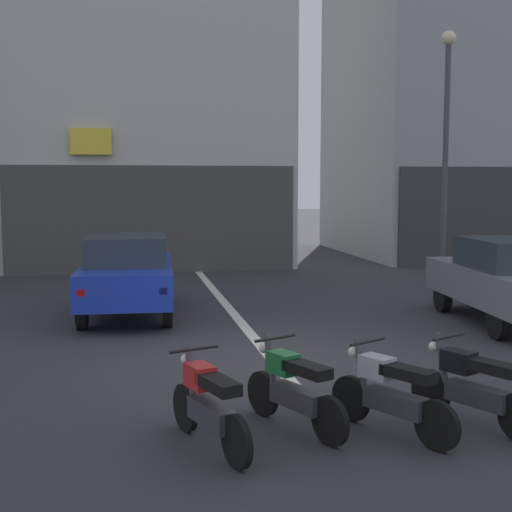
# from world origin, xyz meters

# --- Properties ---
(ground_plane) EXTENTS (120.00, 120.00, 0.00)m
(ground_plane) POSITION_xyz_m (0.00, 0.00, 0.00)
(ground_plane) COLOR #333338
(lane_centre_line) EXTENTS (0.20, 18.00, 0.01)m
(lane_centre_line) POSITION_xyz_m (0.00, 6.00, 0.00)
(lane_centre_line) COLOR silver
(lane_centre_line) RESTS_ON ground
(car_blue_crossing_near) EXTENTS (1.97, 4.19, 1.64)m
(car_blue_crossing_near) POSITION_xyz_m (-2.13, 4.18, 0.89)
(car_blue_crossing_near) COLOR black
(car_blue_crossing_near) RESTS_ON ground
(car_grey_parked_kerbside) EXTENTS (2.11, 4.24, 1.64)m
(car_grey_parked_kerbside) POSITION_xyz_m (4.98, 1.98, 0.89)
(car_grey_parked_kerbside) COLOR black
(car_grey_parked_kerbside) RESTS_ON ground
(car_silver_down_street) EXTENTS (1.88, 4.15, 1.64)m
(car_silver_down_street) POSITION_xyz_m (1.20, 13.63, 0.89)
(car_silver_down_street) COLOR black
(car_silver_down_street) RESTS_ON ground
(street_lamp) EXTENTS (0.36, 0.36, 6.39)m
(street_lamp) POSITION_xyz_m (5.71, 6.28, 3.92)
(street_lamp) COLOR #47474C
(street_lamp) RESTS_ON ground
(motorcycle_red_row_leftmost) EXTENTS (0.69, 1.60, 0.98)m
(motorcycle_red_row_leftmost) POSITION_xyz_m (-1.38, -3.13, 0.46)
(motorcycle_red_row_leftmost) COLOR black
(motorcycle_red_row_leftmost) RESTS_ON ground
(motorcycle_green_row_left_mid) EXTENTS (0.79, 1.54, 0.98)m
(motorcycle_green_row_left_mid) POSITION_xyz_m (-0.40, -2.77, 0.46)
(motorcycle_green_row_left_mid) COLOR black
(motorcycle_green_row_left_mid) RESTS_ON ground
(motorcycle_silver_row_centre) EXTENTS (0.88, 1.49, 0.98)m
(motorcycle_silver_row_centre) POSITION_xyz_m (0.57, -3.12, 0.46)
(motorcycle_silver_row_centre) COLOR black
(motorcycle_silver_row_centre) RESTS_ON ground
(motorcycle_black_row_right_mid) EXTENTS (0.83, 1.52, 0.98)m
(motorcycle_black_row_right_mid) POSITION_xyz_m (1.55, -3.07, 0.46)
(motorcycle_black_row_right_mid) COLOR black
(motorcycle_black_row_right_mid) RESTS_ON ground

